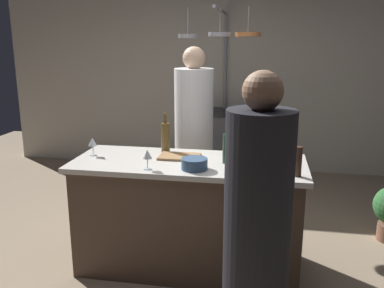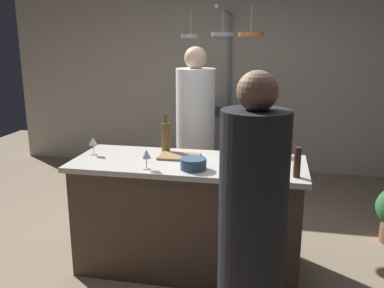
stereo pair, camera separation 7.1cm
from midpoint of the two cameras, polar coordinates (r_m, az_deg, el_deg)
name	(u,v)px [view 1 (the left image)]	position (r m, az deg, el deg)	size (l,w,h in m)	color
ground_plane	(189,266)	(3.56, -1.04, -16.41)	(9.00, 9.00, 0.00)	gray
back_wall	(226,77)	(5.91, 4.36, 9.13)	(6.40, 0.16, 2.60)	beige
kitchen_island	(189,215)	(3.35, -1.08, -9.73)	(1.80, 0.72, 0.90)	brown
stove_range	(222,143)	(5.66, 3.78, 0.14)	(0.80, 0.64, 0.89)	#47474C
chef	(194,145)	(4.03, -0.24, -0.19)	(0.37, 0.37, 1.75)	white
bar_stool_right	(258,272)	(2.78, 8.39, -17.01)	(0.28, 0.28, 0.68)	#4C4C51
guest_right	(256,242)	(2.26, 7.97, -13.22)	(0.35, 0.35, 1.67)	black
overhead_pot_rack	(224,53)	(5.00, 3.98, 12.37)	(0.89, 1.31, 2.17)	gray
cutting_board	(180,157)	(3.30, -2.35, -1.74)	(0.32, 0.22, 0.02)	#997047
pepper_mill	(298,162)	(2.90, 13.77, -2.38)	(0.05, 0.05, 0.21)	#382319
wine_bottle_amber	(165,137)	(3.45, -4.27, 1.00)	(0.07, 0.07, 0.33)	brown
wine_bottle_dark	(252,155)	(2.93, 7.65, -1.52)	(0.07, 0.07, 0.32)	black
wine_bottle_green	(227,148)	(3.13, 4.24, -0.50)	(0.07, 0.07, 0.31)	#193D23
wine_glass_near_right_guest	(233,146)	(3.23, 5.05, -0.34)	(0.07, 0.07, 0.15)	silver
wine_glass_near_left_guest	(147,155)	(3.00, -6.86, -1.53)	(0.07, 0.07, 0.15)	silver
wine_glass_by_chef	(93,143)	(3.44, -14.11, 0.17)	(0.07, 0.07, 0.15)	silver
mixing_bowl_ceramic	(258,159)	(3.17, 8.47, -2.04)	(0.19, 0.19, 0.07)	silver
mixing_bowl_blue	(194,164)	(2.99, -0.34, -2.75)	(0.19, 0.19, 0.08)	#334C6B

